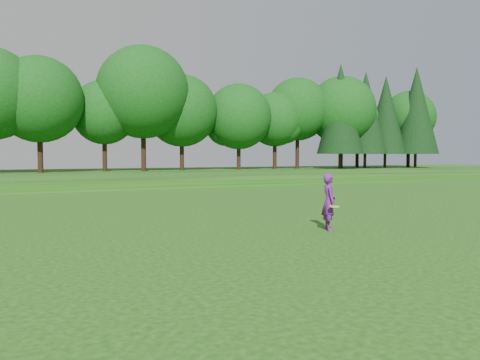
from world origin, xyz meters
name	(u,v)px	position (x,y,z in m)	size (l,w,h in m)	color
ground	(209,249)	(0.00, 0.00, 0.00)	(140.00, 140.00, 0.00)	#14430D
berm	(72,177)	(0.00, 34.00, 0.30)	(130.00, 30.00, 0.60)	#14430D
walking_path	(93,190)	(0.00, 20.00, 0.02)	(130.00, 1.60, 0.04)	gray
treeline	(66,94)	(0.00, 38.00, 8.10)	(104.00, 7.00, 15.00)	#0E3F10
woman	(329,202)	(4.17, 1.08, 0.83)	(0.57, 0.89, 1.66)	#651C7F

